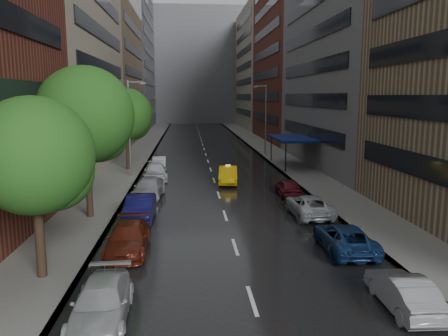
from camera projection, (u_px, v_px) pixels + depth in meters
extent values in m
cube|color=black|center=(205.00, 151.00, 61.86)|extent=(14.00, 140.00, 0.01)
cube|color=gray|center=(140.00, 151.00, 61.11)|extent=(4.00, 140.00, 0.15)
cube|color=gray|center=(267.00, 150.00, 62.58)|extent=(4.00, 140.00, 0.15)
cube|color=gray|center=(61.00, 3.00, 44.08)|extent=(8.00, 28.00, 34.00)
cube|color=#937A5B|center=(111.00, 76.00, 72.59)|extent=(8.00, 28.00, 22.00)
cube|color=slate|center=(132.00, 46.00, 100.77)|extent=(8.00, 32.00, 38.00)
cube|color=slate|center=(347.00, 56.00, 47.36)|extent=(8.00, 28.00, 24.00)
cube|color=maroon|center=(289.00, 34.00, 73.90)|extent=(8.00, 28.00, 36.00)
cube|color=gray|center=(260.00, 69.00, 104.05)|extent=(8.00, 32.00, 28.00)
cube|color=slate|center=(195.00, 67.00, 126.09)|extent=(40.00, 14.00, 32.00)
cylinder|color=#382619|center=(39.00, 231.00, 18.21)|extent=(0.40, 0.40, 4.26)
sphere|color=#1E5116|center=(34.00, 156.00, 17.69)|extent=(4.86, 4.86, 4.86)
cylinder|color=#382619|center=(89.00, 178.00, 27.31)|extent=(0.40, 0.40, 5.25)
sphere|color=#1E5116|center=(85.00, 115.00, 26.67)|extent=(6.00, 6.00, 6.00)
cylinder|color=#382619|center=(128.00, 148.00, 45.21)|extent=(0.40, 0.40, 4.67)
sphere|color=#1E5116|center=(126.00, 114.00, 44.63)|extent=(5.34, 5.34, 5.34)
imported|color=#E9B30C|center=(228.00, 175.00, 38.85)|extent=(2.03, 4.73, 1.51)
imported|color=#AAABB0|center=(102.00, 303.00, 15.01)|extent=(2.00, 4.69, 1.35)
imported|color=#591D11|center=(128.00, 238.00, 21.74)|extent=(1.98, 4.86, 1.41)
imported|color=#0E0D3D|center=(140.00, 208.00, 27.20)|extent=(1.73, 4.81, 1.58)
imported|color=gray|center=(149.00, 188.00, 33.39)|extent=(2.52, 5.25, 1.47)
imported|color=silver|center=(156.00, 172.00, 40.61)|extent=(2.51, 5.23, 1.47)
imported|color=silver|center=(159.00, 163.00, 46.15)|extent=(1.52, 4.09, 1.34)
imported|color=gray|center=(403.00, 291.00, 15.91)|extent=(1.53, 4.09, 1.34)
imported|color=navy|center=(345.00, 238.00, 21.81)|extent=(2.44, 5.00, 1.37)
imported|color=#A7ABB0|center=(309.00, 206.00, 28.24)|extent=(2.38, 5.05, 1.39)
imported|color=maroon|center=(288.00, 187.00, 34.05)|extent=(1.70, 4.02, 1.36)
cylinder|color=gray|center=(129.00, 129.00, 40.79)|extent=(0.18, 0.18, 9.00)
cube|color=gray|center=(143.00, 83.00, 40.22)|extent=(0.50, 0.22, 0.16)
cylinder|color=gray|center=(266.00, 120.00, 56.82)|extent=(0.18, 0.18, 9.00)
cube|color=gray|center=(255.00, 87.00, 56.02)|extent=(0.50, 0.22, 0.16)
cube|color=navy|center=(293.00, 138.00, 47.33)|extent=(4.00, 8.00, 0.25)
cylinder|color=black|center=(286.00, 157.00, 43.71)|extent=(0.12, 0.12, 3.00)
cylinder|color=black|center=(271.00, 148.00, 51.18)|extent=(0.12, 0.12, 3.00)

